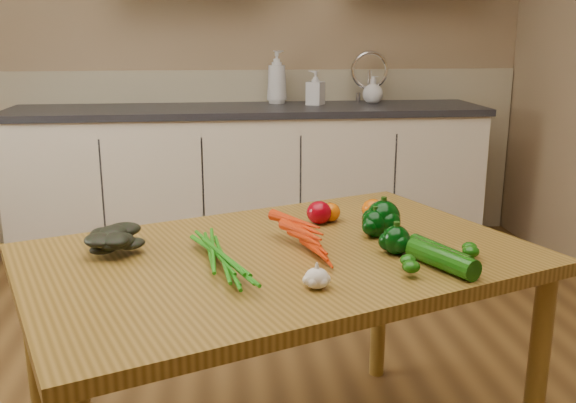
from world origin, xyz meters
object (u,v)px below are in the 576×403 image
(tomato_b, at_px, (330,212))
(tomato_c, at_px, (373,209))
(carrot_bunch, at_px, (279,243))
(soap_bottle_a, at_px, (277,77))
(garlic_bulb, at_px, (317,278))
(pepper_a, at_px, (375,224))
(tomato_a, at_px, (319,212))
(pepper_c, at_px, (396,240))
(pepper_b, at_px, (383,218))
(table, at_px, (280,280))
(zucchini_a, at_px, (440,254))
(zucchini_b, at_px, (442,259))
(leafy_greens, at_px, (121,234))
(soap_bottle_c, at_px, (373,90))
(soap_bottle_b, at_px, (315,88))

(tomato_b, height_order, tomato_c, tomato_c)
(carrot_bunch, bearing_deg, tomato_b, 35.95)
(soap_bottle_a, distance_m, tomato_b, 2.09)
(garlic_bulb, xyz_separation_m, tomato_c, (0.28, 0.56, 0.01))
(pepper_a, xyz_separation_m, tomato_a, (-0.15, 0.15, -0.00))
(tomato_c, bearing_deg, pepper_c, -93.15)
(garlic_bulb, distance_m, pepper_c, 0.34)
(pepper_b, xyz_separation_m, tomato_b, (-0.14, 0.15, -0.02))
(table, xyz_separation_m, pepper_b, (0.33, 0.13, 0.13))
(table, relative_size, zucchini_a, 7.55)
(pepper_c, xyz_separation_m, zucchini_a, (0.10, -0.09, -0.01))
(zucchini_a, height_order, zucchini_b, zucchini_b)
(leafy_greens, distance_m, pepper_c, 0.77)
(table, height_order, zucchini_a, zucchini_a)
(pepper_a, relative_size, tomato_a, 1.00)
(soap_bottle_c, xyz_separation_m, tomato_a, (-0.67, -2.05, -0.21))
(carrot_bunch, height_order, leafy_greens, leafy_greens)
(pepper_b, bearing_deg, soap_bottle_a, 92.71)
(carrot_bunch, height_order, pepper_a, pepper_a)
(soap_bottle_a, xyz_separation_m, garlic_bulb, (-0.16, -2.62, -0.30))
(soap_bottle_a, relative_size, leafy_greens, 1.65)
(soap_bottle_b, xyz_separation_m, tomato_b, (-0.26, -1.96, -0.24))
(tomato_a, xyz_separation_m, zucchini_b, (0.25, -0.44, -0.01))
(pepper_b, bearing_deg, soap_bottle_c, 77.12)
(soap_bottle_b, xyz_separation_m, carrot_bunch, (-0.45, -2.27, -0.23))
(soap_bottle_b, distance_m, pepper_a, 2.15)
(pepper_b, distance_m, pepper_c, 0.18)
(soap_bottle_a, distance_m, pepper_c, 2.42)
(pepper_b, xyz_separation_m, zucchini_a, (0.09, -0.26, -0.03))
(soap_bottle_b, height_order, pepper_b, soap_bottle_b)
(garlic_bulb, distance_m, tomato_b, 0.57)
(leafy_greens, xyz_separation_m, pepper_a, (0.74, 0.05, -0.01))
(table, relative_size, tomato_c, 21.48)
(table, relative_size, zucchini_b, 7.44)
(soap_bottle_b, distance_m, zucchini_b, 2.43)
(table, relative_size, pepper_a, 19.84)
(pepper_b, bearing_deg, pepper_a, -147.48)
(pepper_b, bearing_deg, pepper_c, -93.14)
(tomato_a, height_order, tomato_b, tomato_a)
(pepper_b, bearing_deg, tomato_b, 131.41)
(table, distance_m, soap_bottle_c, 2.47)
(soap_bottle_b, xyz_separation_m, garlic_bulb, (-0.39, -2.51, -0.24))
(soap_bottle_a, relative_size, tomato_a, 4.03)
(tomato_c, bearing_deg, soap_bottle_b, 86.70)
(tomato_c, bearing_deg, pepper_b, -93.15)
(pepper_c, bearing_deg, table, 171.53)
(soap_bottle_c, height_order, leafy_greens, soap_bottle_c)
(garlic_bulb, relative_size, tomato_b, 0.88)
(soap_bottle_b, bearing_deg, soap_bottle_a, -84.56)
(soap_bottle_c, height_order, tomato_c, soap_bottle_c)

